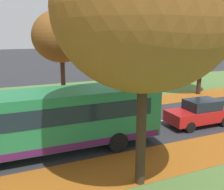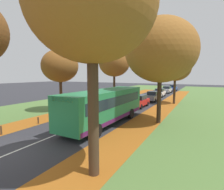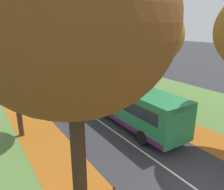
{
  "view_description": "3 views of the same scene",
  "coord_description": "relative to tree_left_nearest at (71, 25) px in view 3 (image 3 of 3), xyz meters",
  "views": [
    {
      "loc": [
        13.64,
        5.51,
        5.67
      ],
      "look_at": [
        0.6,
        11.16,
        2.22
      ],
      "focal_mm": 42.0,
      "sensor_mm": 36.0,
      "label": 1
    },
    {
      "loc": [
        9.27,
        -5.45,
        4.31
      ],
      "look_at": [
        -0.1,
        12.25,
        1.98
      ],
      "focal_mm": 28.0,
      "sensor_mm": 36.0,
      "label": 2
    },
    {
      "loc": [
        -7.84,
        -4.88,
        7.31
      ],
      "look_at": [
        1.07,
        8.77,
        2.05
      ],
      "focal_mm": 35.0,
      "sensor_mm": 36.0,
      "label": 3
    }
  ],
  "objects": [
    {
      "name": "ground_plane",
      "position": [
        5.47,
        -0.68,
        -7.31
      ],
      "size": [
        160.0,
        160.0,
        0.0
      ],
      "primitive_type": "plane",
      "color": "#2D2D33"
    },
    {
      "name": "road_centre_line",
      "position": [
        5.47,
        19.32,
        -7.31
      ],
      "size": [
        0.12,
        80.0,
        0.01
      ],
      "primitive_type": "cube",
      "color": "silver",
      "rests_on": "ground"
    },
    {
      "name": "car_grey_following",
      "position": [
        7.36,
        22.23,
        -6.5
      ],
      "size": [
        1.91,
        4.26,
        1.62
      ],
      "color": "slate",
      "rests_on": "ground"
    },
    {
      "name": "tree_right_near",
      "position": [
        11.26,
        9.39,
        -0.92
      ],
      "size": [
        6.18,
        6.18,
        9.18
      ],
      "color": "#382619",
      "rests_on": "ground"
    },
    {
      "name": "bus",
      "position": [
        7.22,
        6.91,
        -5.61
      ],
      "size": [
        2.77,
        10.43,
        2.98
      ],
      "color": "#237A47",
      "rests_on": "ground"
    },
    {
      "name": "bollard_third",
      "position": [
        1.93,
        4.12,
        -7.02
      ],
      "size": [
        0.12,
        0.12,
        0.59
      ],
      "primitive_type": "cylinder",
      "color": "#4C3823",
      "rests_on": "ground"
    },
    {
      "name": "tree_left_near",
      "position": [
        -0.2,
        9.17,
        -1.99
      ],
      "size": [
        4.22,
        4.22,
        7.24
      ],
      "color": "#422D1E",
      "rests_on": "ground"
    },
    {
      "name": "grass_verge_right",
      "position": [
        14.67,
        19.32,
        -7.31
      ],
      "size": [
        12.0,
        90.0,
        0.01
      ],
      "primitive_type": "cube",
      "color": "#517538",
      "rests_on": "ground"
    },
    {
      "name": "leaf_litter_left",
      "position": [
        0.87,
        13.32,
        -7.3
      ],
      "size": [
        2.8,
        60.0,
        0.0
      ],
      "primitive_type": "cube",
      "color": "#9E5619",
      "rests_on": "grass_verge_left"
    },
    {
      "name": "tree_right_mid",
      "position": [
        10.87,
        21.05,
        -1.89
      ],
      "size": [
        4.51,
        4.51,
        7.46
      ],
      "color": "#422D1E",
      "rests_on": "ground"
    },
    {
      "name": "car_white_third_in_line",
      "position": [
        7.03,
        28.53,
        -6.5
      ],
      "size": [
        1.82,
        4.22,
        1.62
      ],
      "color": "silver",
      "rests_on": "ground"
    },
    {
      "name": "tree_left_nearest",
      "position": [
        0.0,
        0.0,
        0.0
      ],
      "size": [
        5.57,
        5.57,
        9.85
      ],
      "color": "#382619",
      "rests_on": "ground"
    },
    {
      "name": "car_red_lead",
      "position": [
        7.13,
        15.95,
        -6.5
      ],
      "size": [
        1.85,
        4.23,
        1.62
      ],
      "color": "#B21919",
      "rests_on": "ground"
    },
    {
      "name": "car_silver_fourth_in_line",
      "position": [
        6.98,
        36.45,
        -6.5
      ],
      "size": [
        1.88,
        4.25,
        1.62
      ],
      "color": "#B7BABF",
      "rests_on": "ground"
    },
    {
      "name": "car_blue_trailing",
      "position": [
        7.37,
        42.8,
        -6.5
      ],
      "size": [
        1.85,
        4.23,
        1.62
      ],
      "color": "#233D9E",
      "rests_on": "ground"
    },
    {
      "name": "leaf_litter_right",
      "position": [
        10.07,
        13.32,
        -7.3
      ],
      "size": [
        2.8,
        60.0,
        0.0
      ],
      "primitive_type": "cube",
      "color": "#9E5619",
      "rests_on": "grass_verge_right"
    }
  ]
}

